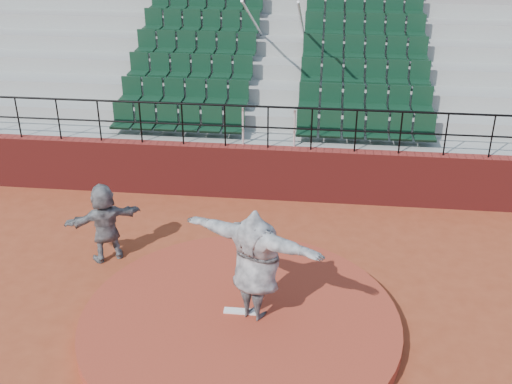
# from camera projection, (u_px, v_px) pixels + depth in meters

# --- Properties ---
(ground) EXTENTS (90.00, 90.00, 0.00)m
(ground) POSITION_uv_depth(u_px,v_px,m) (240.00, 329.00, 11.10)
(ground) COLOR #933C21
(ground) RESTS_ON ground
(pitchers_mound) EXTENTS (5.50, 5.50, 0.25)m
(pitchers_mound) POSITION_uv_depth(u_px,v_px,m) (240.00, 323.00, 11.04)
(pitchers_mound) COLOR #9C3623
(pitchers_mound) RESTS_ON ground
(pitching_rubber) EXTENTS (0.60, 0.15, 0.03)m
(pitching_rubber) POSITION_uv_depth(u_px,v_px,m) (241.00, 311.00, 11.11)
(pitching_rubber) COLOR white
(pitching_rubber) RESTS_ON pitchers_mound
(boundary_wall) EXTENTS (24.00, 0.30, 1.30)m
(boundary_wall) POSITION_uv_depth(u_px,v_px,m) (268.00, 173.00, 15.23)
(boundary_wall) COLOR maroon
(boundary_wall) RESTS_ON ground
(wall_railing) EXTENTS (24.04, 0.05, 1.03)m
(wall_railing) POSITION_uv_depth(u_px,v_px,m) (268.00, 118.00, 14.61)
(wall_railing) COLOR black
(wall_railing) RESTS_ON boundary_wall
(seating_deck) EXTENTS (24.00, 5.97, 4.63)m
(seating_deck) POSITION_uv_depth(u_px,v_px,m) (280.00, 93.00, 18.11)
(seating_deck) COLOR #989892
(seating_deck) RESTS_ON ground
(pitcher) EXTENTS (2.60, 1.66, 2.06)m
(pitcher) POSITION_uv_depth(u_px,v_px,m) (256.00, 264.00, 10.59)
(pitcher) COLOR black
(pitcher) RESTS_ON pitchers_mound
(fielder) EXTENTS (1.57, 1.23, 1.66)m
(fielder) POSITION_uv_depth(u_px,v_px,m) (105.00, 223.00, 12.74)
(fielder) COLOR black
(fielder) RESTS_ON ground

